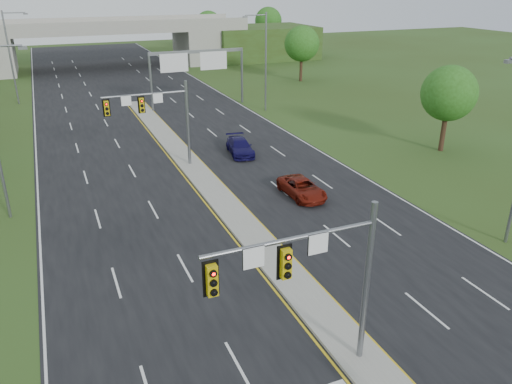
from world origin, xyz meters
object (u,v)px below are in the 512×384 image
object	(u,v)px
signal_mast_far	(159,112)
car_far_b	(240,147)
car_far_a	(302,188)
signal_mast_near	(317,272)
overpass	(102,47)
sign_gantry	(196,63)

from	to	relation	value
signal_mast_far	car_far_b	world-z (taller)	signal_mast_far
car_far_a	car_far_b	world-z (taller)	car_far_b
signal_mast_near	car_far_b	distance (m)	27.40
signal_mast_near	car_far_a	bearing A→B (deg)	63.52
overpass	car_far_b	size ratio (longest dim) A/B	17.17
sign_gantry	signal_mast_far	bearing A→B (deg)	-114.11
overpass	signal_mast_near	bearing A→B (deg)	-91.62
signal_mast_near	sign_gantry	xyz separation A→B (m)	(8.95, 44.99, 0.51)
car_far_b	signal_mast_far	bearing A→B (deg)	-162.24
signal_mast_near	sign_gantry	distance (m)	45.88
car_far_b	signal_mast_near	bearing A→B (deg)	-96.64
signal_mast_far	car_far_a	distance (m)	12.83
signal_mast_near	car_far_b	xyz separation A→B (m)	(7.15, 26.15, -4.03)
signal_mast_near	car_far_a	size ratio (longest dim) A/B	1.54
signal_mast_near	signal_mast_far	bearing A→B (deg)	90.00
overpass	car_far_b	world-z (taller)	overpass
signal_mast_far	car_far_b	size ratio (longest dim) A/B	1.50
overpass	car_far_b	bearing A→B (deg)	-84.83
sign_gantry	car_far_a	distance (m)	29.70
signal_mast_near	sign_gantry	bearing A→B (deg)	78.75
signal_mast_far	car_far_b	bearing A→B (deg)	9.11
signal_mast_near	sign_gantry	size ratio (longest dim) A/B	0.60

